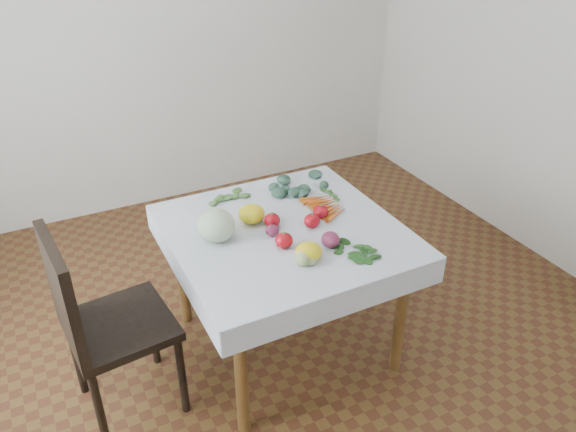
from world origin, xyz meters
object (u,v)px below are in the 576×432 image
at_px(table, 285,246).
at_px(cabbage, 216,225).
at_px(chair, 97,318).
at_px(carrot_bunch, 326,206).
at_px(heirloom_back, 252,214).

distance_m(table, cabbage, 0.39).
xyz_separation_m(chair, carrot_bunch, (1.26, 0.14, 0.19)).
xyz_separation_m(table, chair, (-0.96, -0.04, -0.07)).
height_order(chair, heirloom_back, chair).
bearing_deg(carrot_bunch, chair, -173.73).
distance_m(table, heirloom_back, 0.24).
height_order(cabbage, carrot_bunch, cabbage).
bearing_deg(carrot_bunch, table, -161.85).
bearing_deg(table, heirloom_back, 130.21).
bearing_deg(cabbage, chair, -170.60).
relative_size(chair, carrot_bunch, 3.59).
xyz_separation_m(cabbage, carrot_bunch, (0.63, 0.03, -0.07)).
height_order(heirloom_back, carrot_bunch, heirloom_back).
distance_m(chair, carrot_bunch, 1.28).
bearing_deg(table, chair, -177.50).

